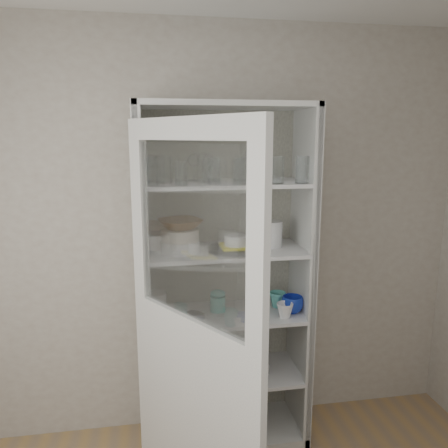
# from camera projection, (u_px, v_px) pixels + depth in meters

# --- Properties ---
(wall_back) EXTENTS (3.60, 0.02, 2.60)m
(wall_back) POSITION_uv_depth(u_px,v_px,m) (187.00, 235.00, 2.77)
(wall_back) COLOR gray
(wall_back) RESTS_ON ground
(pantry_cabinet) EXTENTS (1.00, 0.45, 2.10)m
(pantry_cabinet) POSITION_uv_depth(u_px,v_px,m) (222.00, 296.00, 2.71)
(pantry_cabinet) COLOR #B4B4B3
(pantry_cabinet) RESTS_ON floor
(cupboard_door) EXTENTS (0.53, 0.77, 2.00)m
(cupboard_door) POSITION_uv_depth(u_px,v_px,m) (192.00, 363.00, 2.04)
(cupboard_door) COLOR #B4B4B3
(cupboard_door) RESTS_ON floor
(tumbler_0) EXTENTS (0.08, 0.08, 0.13)m
(tumbler_0) POSITION_uv_depth(u_px,v_px,m) (181.00, 173.00, 2.31)
(tumbler_0) COLOR silver
(tumbler_0) RESTS_ON shelf_glass
(tumbler_1) EXTENTS (0.08, 0.08, 0.14)m
(tumbler_1) POSITION_uv_depth(u_px,v_px,m) (152.00, 172.00, 2.28)
(tumbler_1) COLOR silver
(tumbler_1) RESTS_ON shelf_glass
(tumbler_2) EXTENTS (0.07, 0.07, 0.14)m
(tumbler_2) POSITION_uv_depth(u_px,v_px,m) (214.00, 171.00, 2.38)
(tumbler_2) COLOR silver
(tumbler_2) RESTS_ON shelf_glass
(tumbler_3) EXTENTS (0.07, 0.07, 0.14)m
(tumbler_3) POSITION_uv_depth(u_px,v_px,m) (240.00, 171.00, 2.37)
(tumbler_3) COLOR silver
(tumbler_3) RESTS_ON shelf_glass
(tumbler_4) EXTENTS (0.09, 0.09, 0.15)m
(tumbler_4) POSITION_uv_depth(u_px,v_px,m) (277.00, 170.00, 2.39)
(tumbler_4) COLOR silver
(tumbler_4) RESTS_ON shelf_glass
(tumbler_5) EXTENTS (0.09, 0.09, 0.15)m
(tumbler_5) POSITION_uv_depth(u_px,v_px,m) (258.00, 171.00, 2.36)
(tumbler_5) COLOR silver
(tumbler_5) RESTS_ON shelf_glass
(tumbler_6) EXTENTS (0.09, 0.09, 0.15)m
(tumbler_6) POSITION_uv_depth(u_px,v_px,m) (302.00, 170.00, 2.40)
(tumbler_6) COLOR silver
(tumbler_6) RESTS_ON shelf_glass
(tumbler_7) EXTENTS (0.09, 0.09, 0.15)m
(tumbler_7) POSITION_uv_depth(u_px,v_px,m) (151.00, 169.00, 2.44)
(tumbler_7) COLOR silver
(tumbler_7) RESTS_ON shelf_glass
(tumbler_8) EXTENTS (0.09, 0.09, 0.15)m
(tumbler_8) POSITION_uv_depth(u_px,v_px,m) (166.00, 170.00, 2.41)
(tumbler_8) COLOR silver
(tumbler_8) RESTS_ON shelf_glass
(tumbler_9) EXTENTS (0.09, 0.09, 0.14)m
(tumbler_9) POSITION_uv_depth(u_px,v_px,m) (209.00, 170.00, 2.47)
(tumbler_9) COLOR silver
(tumbler_9) RESTS_ON shelf_glass
(tumbler_10) EXTENTS (0.09, 0.09, 0.13)m
(tumbler_10) POSITION_uv_depth(u_px,v_px,m) (243.00, 170.00, 2.52)
(tumbler_10) COLOR silver
(tumbler_10) RESTS_ON shelf_glass
(goblet_0) EXTENTS (0.07, 0.07, 0.17)m
(goblet_0) POSITION_uv_depth(u_px,v_px,m) (151.00, 167.00, 2.53)
(goblet_0) COLOR silver
(goblet_0) RESTS_ON shelf_glass
(goblet_1) EXTENTS (0.08, 0.08, 0.17)m
(goblet_1) POSITION_uv_depth(u_px,v_px,m) (194.00, 166.00, 2.54)
(goblet_1) COLOR silver
(goblet_1) RESTS_ON shelf_glass
(goblet_2) EXTENTS (0.08, 0.08, 0.19)m
(goblet_2) POSITION_uv_depth(u_px,v_px,m) (249.00, 164.00, 2.64)
(goblet_2) COLOR silver
(goblet_2) RESTS_ON shelf_glass
(goblet_3) EXTENTS (0.08, 0.08, 0.18)m
(goblet_3) POSITION_uv_depth(u_px,v_px,m) (252.00, 165.00, 2.59)
(goblet_3) COLOR silver
(goblet_3) RESTS_ON shelf_glass
(plate_stack_front) EXTENTS (0.22, 0.22, 0.07)m
(plate_stack_front) POSITION_uv_depth(u_px,v_px,m) (181.00, 246.00, 2.51)
(plate_stack_front) COLOR silver
(plate_stack_front) RESTS_ON shelf_plates
(plate_stack_back) EXTENTS (0.20, 0.20, 0.08)m
(plate_stack_back) POSITION_uv_depth(u_px,v_px,m) (155.00, 240.00, 2.64)
(plate_stack_back) COLOR silver
(plate_stack_back) RESTS_ON shelf_plates
(cream_bowl) EXTENTS (0.22, 0.22, 0.07)m
(cream_bowl) POSITION_uv_depth(u_px,v_px,m) (180.00, 235.00, 2.50)
(cream_bowl) COLOR beige
(cream_bowl) RESTS_ON plate_stack_front
(terracotta_bowl) EXTENTS (0.31, 0.31, 0.06)m
(terracotta_bowl) POSITION_uv_depth(u_px,v_px,m) (180.00, 224.00, 2.48)
(terracotta_bowl) COLOR #593417
(terracotta_bowl) RESTS_ON cream_bowl
(glass_platter) EXTENTS (0.38, 0.38, 0.02)m
(glass_platter) POSITION_uv_depth(u_px,v_px,m) (236.00, 249.00, 2.56)
(glass_platter) COLOR silver
(glass_platter) RESTS_ON shelf_plates
(yellow_trivet) EXTENTS (0.18, 0.18, 0.01)m
(yellow_trivet) POSITION_uv_depth(u_px,v_px,m) (236.00, 246.00, 2.55)
(yellow_trivet) COLOR yellow
(yellow_trivet) RESTS_ON glass_platter
(white_ramekin) EXTENTS (0.17, 0.17, 0.06)m
(white_ramekin) POSITION_uv_depth(u_px,v_px,m) (236.00, 240.00, 2.55)
(white_ramekin) COLOR silver
(white_ramekin) RESTS_ON yellow_trivet
(grey_bowl_stack) EXTENTS (0.12, 0.12, 0.16)m
(grey_bowl_stack) POSITION_uv_depth(u_px,v_px,m) (272.00, 234.00, 2.61)
(grey_bowl_stack) COLOR silver
(grey_bowl_stack) RESTS_ON shelf_plates
(mug_blue) EXTENTS (0.14, 0.14, 0.10)m
(mug_blue) POSITION_uv_depth(u_px,v_px,m) (292.00, 304.00, 2.65)
(mug_blue) COLOR #0F2F9C
(mug_blue) RESTS_ON shelf_mugs
(mug_teal) EXTENTS (0.13, 0.13, 0.10)m
(mug_teal) POSITION_uv_depth(u_px,v_px,m) (277.00, 300.00, 2.74)
(mug_teal) COLOR #1A8177
(mug_teal) RESTS_ON shelf_mugs
(mug_white) EXTENTS (0.12, 0.12, 0.09)m
(mug_white) POSITION_uv_depth(u_px,v_px,m) (285.00, 311.00, 2.58)
(mug_white) COLOR silver
(mug_white) RESTS_ON shelf_mugs
(teal_jar) EXTENTS (0.10, 0.10, 0.11)m
(teal_jar) POSITION_uv_depth(u_px,v_px,m) (218.00, 302.00, 2.68)
(teal_jar) COLOR #1A8177
(teal_jar) RESTS_ON shelf_mugs
(measuring_cups) EXTENTS (0.09, 0.09, 0.04)m
(measuring_cups) POSITION_uv_depth(u_px,v_px,m) (193.00, 316.00, 2.57)
(measuring_cups) COLOR #A9A9B8
(measuring_cups) RESTS_ON shelf_mugs
(white_canister) EXTENTS (0.15, 0.15, 0.14)m
(white_canister) POSITION_uv_depth(u_px,v_px,m) (157.00, 304.00, 2.62)
(white_canister) COLOR silver
(white_canister) RESTS_ON shelf_mugs
(cream_dish) EXTENTS (0.29, 0.29, 0.07)m
(cream_dish) POSITION_uv_depth(u_px,v_px,m) (209.00, 370.00, 2.69)
(cream_dish) COLOR beige
(cream_dish) RESTS_ON shelf_bot
(tin_box) EXTENTS (0.24, 0.19, 0.06)m
(tin_box) POSITION_uv_depth(u_px,v_px,m) (249.00, 366.00, 2.75)
(tin_box) COLOR #B5B5B5
(tin_box) RESTS_ON shelf_bot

